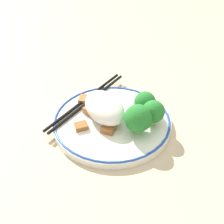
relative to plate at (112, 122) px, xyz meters
name	(u,v)px	position (x,y,z in m)	size (l,w,h in m)	color
ground_plane	(112,125)	(0.00, 0.00, -0.01)	(3.00, 3.00, 0.00)	#C6B28E
plate	(112,122)	(0.00, 0.00, 0.00)	(0.23, 0.23, 0.02)	white
rice_mound	(104,108)	(0.01, 0.01, 0.03)	(0.10, 0.07, 0.05)	white
broccoli_back_left	(138,119)	(-0.05, -0.02, 0.04)	(0.05, 0.05, 0.06)	#7FB756
broccoli_back_center	(153,112)	(-0.05, -0.06, 0.04)	(0.04, 0.04, 0.05)	#7FB756
broccoli_back_right	(145,102)	(-0.01, -0.07, 0.03)	(0.04, 0.04, 0.05)	#7FB756
meat_near_front	(81,126)	(0.01, 0.06, 0.01)	(0.02, 0.03, 0.01)	#995B28
meat_near_left	(91,110)	(0.04, 0.03, 0.01)	(0.03, 0.03, 0.01)	#9E6633
meat_near_right	(109,128)	(-0.02, 0.02, 0.01)	(0.03, 0.03, 0.01)	brown
meat_near_back	(86,99)	(0.08, 0.02, 0.01)	(0.04, 0.04, 0.01)	#9E6633
chopsticks	(87,101)	(0.08, 0.02, 0.01)	(0.12, 0.23, 0.01)	black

